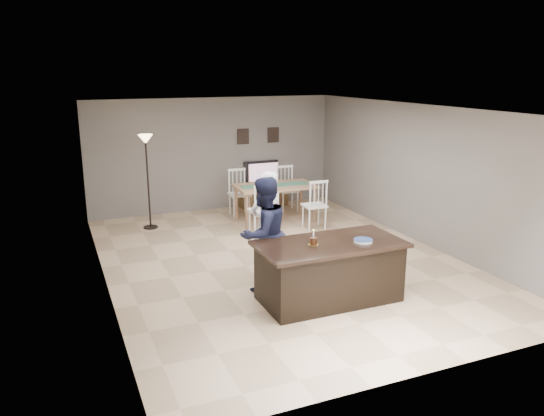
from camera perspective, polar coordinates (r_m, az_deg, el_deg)
name	(u,v)px	position (r m, az deg, el deg)	size (l,w,h in m)	color
floor	(280,261)	(9.59, 0.88, -5.68)	(8.00, 8.00, 0.00)	tan
room_shell	(280,169)	(9.15, 0.92, 4.22)	(8.00, 8.00, 8.00)	slate
kitchen_island	(329,271)	(7.93, 6.16, -6.75)	(2.15, 1.10, 0.90)	black
tv_console	(264,194)	(13.29, -0.91, 1.47)	(1.20, 0.40, 0.60)	brown
television	(262,172)	(13.23, -1.04, 3.91)	(0.91, 0.12, 0.53)	black
tv_screen_glow	(264,172)	(13.16, -0.91, 3.88)	(0.78, 0.78, 0.00)	#E85919
picture_frames	(258,136)	(13.20, -1.48, 7.78)	(1.10, 0.02, 0.38)	black
doorway	(122,258)	(6.32, -15.82, -5.15)	(0.00, 2.10, 2.65)	black
woman	(267,223)	(8.76, -0.53, -1.65)	(0.64, 0.42, 1.75)	silver
man	(264,234)	(8.14, -0.90, -2.82)	(0.87, 0.68, 1.78)	#181C36
birthday_cake	(313,241)	(7.64, 4.48, -3.56)	(0.15, 0.15, 0.23)	gold
plate_stack	(363,241)	(7.85, 9.79, -3.47)	(0.28, 0.28, 0.04)	white
dining_table	(275,191)	(11.87, 0.36, 1.79)	(1.82, 2.08, 1.08)	#9E7556
floor_lamp	(146,156)	(11.48, -13.35, 5.45)	(0.30, 0.30, 2.03)	black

